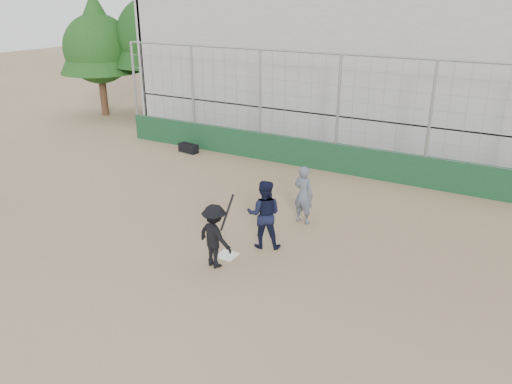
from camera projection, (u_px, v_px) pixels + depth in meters
The scene contains 10 objects.
ground at pixel (227, 256), 11.88m from camera, with size 90.00×90.00×0.00m, color brown.
home_plate at pixel (227, 255), 11.87m from camera, with size 0.44×0.44×0.02m, color white.
backstop at pixel (336, 145), 17.19m from camera, with size 18.10×0.25×4.04m.
bleachers at pixel (382, 69), 20.46m from camera, with size 20.25×6.70×6.98m.
tree_left at pixel (156, 25), 24.19m from camera, with size 4.48×4.48×7.00m.
tree_right at pixel (97, 39), 24.35m from camera, with size 3.84×3.84×6.00m.
batter_at_plate at pixel (215, 236), 11.18m from camera, with size 1.08×0.83×1.68m.
catcher_crouched at pixel (264, 225), 12.07m from camera, with size 1.03×0.93×1.18m.
umpire at pixel (303, 198), 13.36m from camera, with size 0.59×0.38×1.45m, color #4E5763.
equipment_bag at pixel (188, 148), 19.58m from camera, with size 0.83×0.44×0.38m.
Camera 1 is at (5.76, -8.78, 5.80)m, focal length 35.00 mm.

